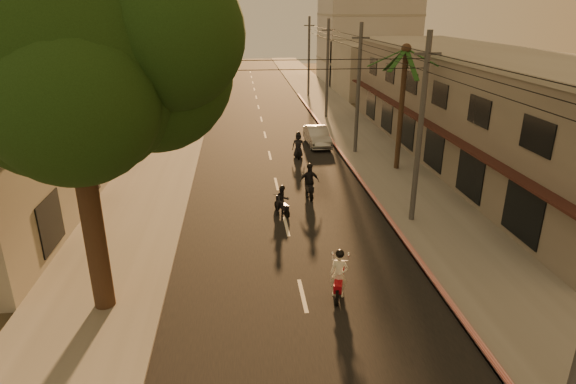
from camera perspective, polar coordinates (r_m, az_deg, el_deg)
name	(u,v)px	position (r m, az deg, el deg)	size (l,w,h in m)	color
ground	(311,330)	(16.42, 2.70, -16.00)	(160.00, 160.00, 0.00)	#383023
road	(270,155)	(34.46, -2.17, 4.35)	(10.00, 140.00, 0.02)	black
sidewalk_right	(372,152)	(35.69, 9.97, 4.72)	(5.00, 140.00, 0.12)	slate
sidewalk_left	(163,158)	(34.81, -14.61, 3.93)	(5.00, 140.00, 0.12)	slate
curb_stripe	(356,174)	(30.47, 8.09, 2.07)	(0.20, 60.00, 0.20)	red
shophouse_row	(477,106)	(35.41, 21.47, 9.44)	(8.80, 34.20, 7.30)	gray
left_building	(24,149)	(30.35, -28.85, 4.50)	(8.20, 24.20, 5.20)	#A29E92
broadleaf_tree	(82,59)	(15.82, -23.25, 14.31)	(9.60, 8.70, 12.10)	black
palm_tree	(406,56)	(30.77, 13.78, 15.35)	(5.00, 5.00, 8.20)	black
utility_poles	(360,60)	(34.14, 8.50, 15.17)	(1.20, 48.26, 9.00)	#38383A
filler_right	(372,69)	(60.53, 9.88, 14.18)	(8.00, 14.00, 6.00)	#A29E92
filler_left_near	(111,95)	(49.04, -20.22, 10.74)	(8.00, 14.00, 4.40)	#A29E92
filler_left_far	(144,61)	(66.34, -16.75, 14.64)	(8.00, 14.00, 7.00)	#A29E92
scooter_red	(339,275)	(17.72, 6.06, -9.80)	(0.96, 1.88, 1.89)	black
scooter_mid_a	(282,201)	(24.33, -0.67, -1.09)	(1.11, 1.53, 1.58)	black
scooter_mid_b	(309,182)	(26.61, 2.55, 1.20)	(1.10, 1.98, 1.95)	black
scooter_far_a	(298,146)	(33.81, 1.22, 5.48)	(0.93, 1.88, 1.85)	black
parked_car	(317,136)	(36.98, 3.48, 6.62)	(1.67, 4.38, 1.42)	#A1A5A9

